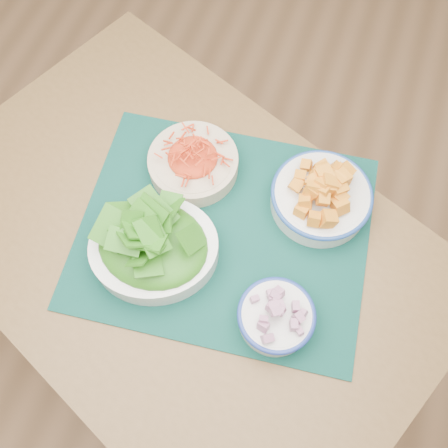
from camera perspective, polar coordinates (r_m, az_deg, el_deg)
name	(u,v)px	position (r m, az deg, el deg)	size (l,w,h in m)	color
ground	(220,321)	(1.71, -0.47, -10.99)	(4.00, 4.00, 0.00)	#AD7E54
table	(184,259)	(1.10, -4.57, -4.00)	(1.25, 1.07, 0.75)	brown
placemat	(224,231)	(0.99, 0.00, -0.77)	(0.57, 0.46, 0.00)	black
carrot_bowl	(193,161)	(1.03, -3.56, 7.22)	(0.24, 0.24, 0.07)	beige
squash_bowl	(322,193)	(0.99, 11.18, 3.48)	(0.26, 0.26, 0.10)	silver
lettuce_bowl	(153,244)	(0.93, -8.14, -2.30)	(0.30, 0.28, 0.12)	white
onion_bowl	(276,316)	(0.90, 5.99, -10.39)	(0.15, 0.15, 0.07)	silver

